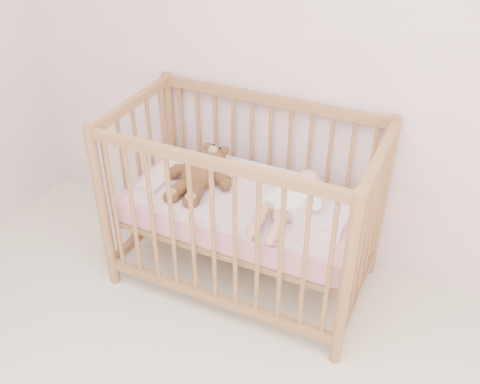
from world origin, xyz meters
The scene contains 6 objects.
wall_back centered at (0.00, 2.00, 1.35)m, with size 4.00×0.02×2.70m, color white.
crib centered at (-0.36, 1.60, 0.50)m, with size 1.36×0.76×1.00m, color #9A6941, non-canonical shape.
mattress centered at (-0.36, 1.60, 0.49)m, with size 1.22×0.62×0.13m, color pink.
blanket centered at (-0.36, 1.60, 0.56)m, with size 1.10×0.58×0.06m, color #E59EBB, non-canonical shape.
baby centered at (-0.10, 1.58, 0.64)m, with size 0.29×0.60×0.14m, color white, non-canonical shape.
teddy_bear centered at (-0.61, 1.58, 0.65)m, with size 0.38×0.54×0.15m, color brown, non-canonical shape.
Camera 1 is at (0.58, -0.48, 2.16)m, focal length 40.00 mm.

